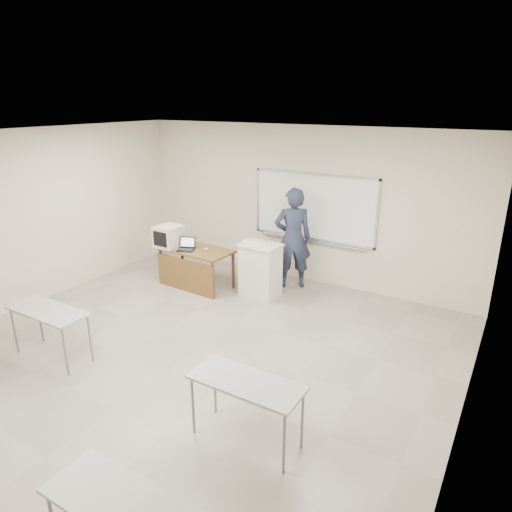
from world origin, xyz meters
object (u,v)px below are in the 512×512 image
Objects in this scene: crt_monitor at (169,236)px; presenter at (293,238)px; podium at (260,270)px; laptop at (187,247)px; whiteboard at (314,208)px; keyboard at (255,241)px; instructor_desk at (193,261)px; mouse at (206,249)px.

crt_monitor is 2.38m from presenter.
podium is 3.24× the size of laptop.
crt_monitor is (-2.34, -1.49, -0.53)m from whiteboard.
laptop is 1.33m from keyboard.
whiteboard is 5.09× the size of crt_monitor.
whiteboard is 2.50m from laptop.
whiteboard is 1.33m from keyboard.
crt_monitor is at bearing -175.33° from instructor_desk.
laptop is (0.45, -0.00, -0.14)m from crt_monitor.
laptop reaches higher than instructor_desk.
podium reaches higher than instructor_desk.
crt_monitor is at bearing -147.45° from whiteboard.
podium reaches higher than laptop.
instructor_desk is at bearing -163.16° from podium.
laptop is (-0.10, -0.01, 0.26)m from instructor_desk.
presenter reaches higher than instructor_desk.
instructor_desk is 0.68m from crt_monitor.
instructor_desk is 4.68× the size of laptop.
keyboard is (1.14, 0.42, 0.46)m from instructor_desk.
whiteboard is 1.29× the size of presenter.
mouse is (-1.09, -0.17, 0.27)m from podium.
instructor_desk is at bearing 3.01° from crt_monitor.
presenter is (1.68, 1.05, 0.16)m from laptop.
laptop is 3.23× the size of mouse.
keyboard is (-0.15, 0.08, 0.50)m from podium.
crt_monitor is at bearing -8.65° from presenter.
instructor_desk is 1.94m from presenter.
instructor_desk is 2.94× the size of crt_monitor.
whiteboard is at bearing 48.09° from keyboard.
whiteboard is 0.71m from presenter.
instructor_desk is 3.15× the size of keyboard.
podium is at bearing -38.54° from keyboard.
podium is 2.18× the size of keyboard.
presenter is at bearing 10.25° from laptop.
whiteboard reaches higher than keyboard.
whiteboard is 1.59m from podium.
mouse is (-1.59, -1.32, -0.71)m from whiteboard.
instructor_desk is at bearing -1.66° from presenter.
keyboard is at bearing 15.91° from crt_monitor.
laptop is 0.16× the size of presenter.
keyboard is at bearing -121.44° from whiteboard.
whiteboard is 2.50m from instructor_desk.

